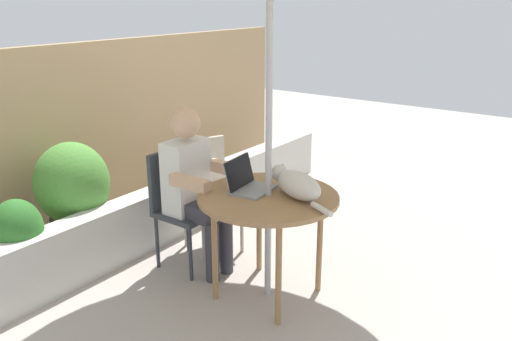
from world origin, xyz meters
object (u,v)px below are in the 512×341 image
cat (296,185)px  patio_table (268,205)px  laptop (246,181)px  person_seated (194,182)px  chair_empty (208,185)px  potted_plant_by_chair (73,194)px  chair_occupied (179,199)px  potted_plant_near_fence (19,245)px

cat → patio_table: bearing=116.9°
patio_table → laptop: size_ratio=2.86×
laptop → cat: 0.36m
patio_table → person_seated: size_ratio=0.75×
patio_table → chair_empty: chair_empty is taller
patio_table → potted_plant_by_chair: bearing=104.1°
patio_table → chair_occupied: 0.83m
patio_table → potted_plant_by_chair: (-0.39, 1.57, -0.15)m
chair_occupied → potted_plant_by_chair: potted_plant_by_chair is taller
person_seated → potted_plant_near_fence: size_ratio=1.77×
laptop → potted_plant_near_fence: bearing=129.2°
chair_empty → patio_table: bearing=-112.9°
chair_empty → potted_plant_near_fence: size_ratio=1.28×
cat → potted_plant_by_chair: potted_plant_by_chair is taller
potted_plant_near_fence → potted_plant_by_chair: (0.59, 0.19, 0.15)m
chair_empty → person_seated: bearing=-153.0°
potted_plant_near_fence → cat: bearing=-55.4°
person_seated → potted_plant_by_chair: (-0.39, 0.91, -0.18)m
laptop → potted_plant_near_fence: laptop is taller
chair_empty → cat: 1.08m
patio_table → person_seated: 0.66m
person_seated → chair_occupied: bearing=90.0°
laptop → potted_plant_near_fence: 1.61m
patio_table → cat: bearing=-63.1°
person_seated → cat: 0.84m
person_seated → potted_plant_near_fence: bearing=143.7°
potted_plant_near_fence → chair_occupied: bearing=-29.8°
laptop → potted_plant_by_chair: (-0.39, 1.38, -0.28)m
chair_empty → chair_occupied: bearing=-176.4°
potted_plant_near_fence → person_seated: bearing=-36.3°
person_seated → chair_empty: bearing=27.0°
chair_occupied → cat: (0.08, -0.98, 0.30)m
potted_plant_by_chair → person_seated: bearing=-66.5°
chair_empty → potted_plant_near_fence: chair_empty is taller
person_seated → cat: size_ratio=2.06×
patio_table → person_seated: person_seated is taller
potted_plant_by_chair → patio_table: bearing=-75.9°
patio_table → chair_occupied: chair_occupied is taller
cat → chair_empty: bearing=74.9°
chair_occupied → chair_empty: bearing=3.6°
chair_empty → cat: (-0.27, -1.00, 0.30)m
potted_plant_by_chair → chair_empty: bearing=-44.2°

